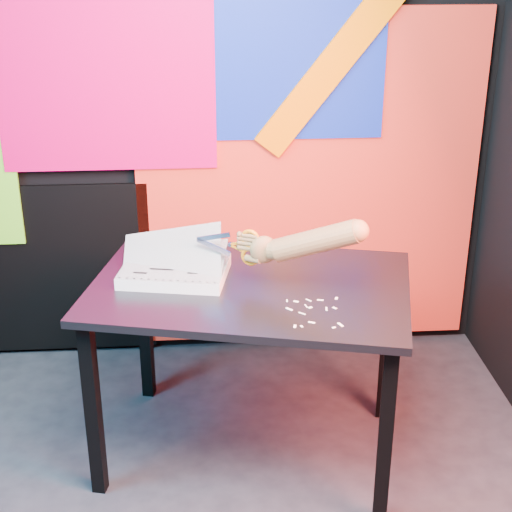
{
  "coord_description": "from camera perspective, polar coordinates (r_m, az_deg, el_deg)",
  "views": [
    {
      "loc": [
        0.15,
        -1.99,
        2.0
      ],
      "look_at": [
        0.34,
        0.6,
        0.87
      ],
      "focal_mm": 55.0,
      "sensor_mm": 36.0,
      "label": 1
    }
  ],
  "objects": [
    {
      "name": "printout_stack",
      "position": [
        2.96,
        -5.93,
        -1.06
      ],
      "size": [
        0.43,
        0.35,
        0.2
      ],
      "rotation": [
        0.0,
        0.0,
        -0.19
      ],
      "color": "silver",
      "rests_on": "work_table"
    },
    {
      "name": "room",
      "position": [
        2.1,
        -8.13,
        5.19
      ],
      "size": [
        3.01,
        3.01,
        2.71
      ],
      "color": "black",
      "rests_on": "ground"
    },
    {
      "name": "backdrop",
      "position": [
        3.61,
        -5.48,
        6.56
      ],
      "size": [
        2.88,
        0.05,
        2.08
      ],
      "color": "red",
      "rests_on": "ground"
    },
    {
      "name": "scissors",
      "position": [
        2.85,
        -0.75,
        0.66
      ],
      "size": [
        0.23,
        0.12,
        0.14
      ],
      "rotation": [
        0.0,
        0.0,
        -0.45
      ],
      "color": "#9091AE",
      "rests_on": "printout_stack"
    },
    {
      "name": "paper_clippings",
      "position": [
        2.71,
        4.22,
        -4.03
      ],
      "size": [
        0.2,
        0.23,
        0.0
      ],
      "color": "white",
      "rests_on": "work_table"
    },
    {
      "name": "hand_forearm",
      "position": [
        2.75,
        3.73,
        1.01
      ],
      "size": [
        0.43,
        0.24,
        0.22
      ],
      "rotation": [
        0.0,
        0.0,
        -0.45
      ],
      "color": "brown",
      "rests_on": "work_table"
    },
    {
      "name": "work_table",
      "position": [
        2.95,
        -0.42,
        -3.66
      ],
      "size": [
        1.32,
        1.03,
        0.75
      ],
      "rotation": [
        0.0,
        0.0,
        -0.23
      ],
      "color": "black",
      "rests_on": "ground"
    }
  ]
}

